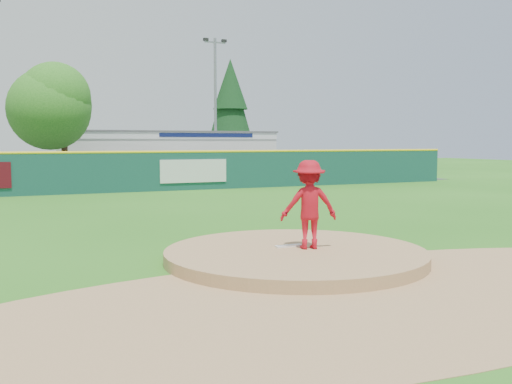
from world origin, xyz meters
name	(u,v)px	position (x,y,z in m)	size (l,w,h in m)	color
ground	(295,261)	(0.00, 0.00, 0.00)	(120.00, 120.00, 0.00)	#286B19
pitchers_mound	(295,261)	(0.00, 0.00, 0.00)	(5.50, 5.50, 0.50)	#9E774C
pitching_rubber	(289,246)	(0.00, 0.30, 0.27)	(0.60, 0.15, 0.04)	white
infield_dirt_arc	(383,295)	(0.00, -3.00, 0.01)	(15.40, 15.40, 0.01)	#9E774C
parking_lot	(95,181)	(0.00, 27.00, 0.01)	(44.00, 16.00, 0.02)	#38383A
pitcher	(309,204)	(0.31, -0.02, 1.19)	(1.21, 0.69, 1.87)	#AC0E1C
van	(165,169)	(4.23, 25.66, 0.76)	(2.46, 5.34, 1.48)	white
pool_building_grp	(165,153)	(6.00, 31.99, 1.66)	(15.20, 8.20, 3.31)	silver
fence_banners	(89,173)	(-1.61, 17.92, 1.00)	(14.16, 0.04, 1.20)	#500B14
outfield_fence	(123,171)	(0.00, 18.00, 1.09)	(40.00, 0.14, 2.07)	#14433B
deciduous_tree	(63,107)	(-2.00, 25.00, 4.55)	(5.60, 5.60, 7.36)	#382314
conifer_tree	(230,107)	(13.00, 36.00, 5.54)	(4.40, 4.40, 9.50)	#382314
light_pole_right	(215,100)	(9.00, 29.00, 5.54)	(1.75, 0.25, 10.00)	gray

